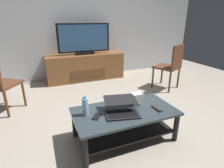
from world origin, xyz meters
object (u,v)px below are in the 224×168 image
Objects in this scene: router_box at (137,99)px; water_bottle_near at (85,106)px; media_cabinet at (85,67)px; coffee_table at (124,119)px; television at (84,40)px; dining_chair at (171,65)px; tv_remote at (157,108)px; laptop at (122,108)px; cell_phone at (97,116)px.

water_bottle_near is at bearing -178.79° from router_box.
water_bottle_near is (-0.58, -2.34, 0.18)m from media_cabinet.
television is (0.14, 2.39, 0.67)m from coffee_table.
water_bottle_near is (-2.02, -1.06, -0.03)m from dining_chair.
tv_remote is (0.16, -0.20, -0.07)m from router_box.
television is (0.00, -0.02, 0.63)m from media_cabinet.
media_cabinet is 1.51× the size of television.
dining_chair is 5.73× the size of tv_remote.
media_cabinet is 0.63m from television.
dining_chair is 4.12× the size of water_bottle_near.
tv_remote is (0.36, -0.11, 0.13)m from coffee_table.
laptop is (-1.64, -1.17, -0.08)m from dining_chair.
television reaches higher than water_bottle_near.
router_box is at bearing 25.23° from laptop.
router_box is (0.26, 0.12, 0.02)m from laptop.
coffee_table is 0.29m from router_box.
television reaches higher than dining_chair.
coffee_table is 7.41× the size of tv_remote.
cell_phone is (-0.55, -0.10, -0.07)m from router_box.
television reaches higher than laptop.
coffee_table is at bearing -93.24° from media_cabinet.
router_box is 0.27m from tv_remote.
cell_phone is (-0.48, -2.41, -0.55)m from television.
router_box is 0.94× the size of tv_remote.
water_bottle_near is (-0.65, -0.01, 0.03)m from router_box.
coffee_table is 1.01× the size of television.
television is 5.30× the size of water_bottle_near.
coffee_table is 8.47× the size of cell_phone.
dining_chair is at bearing 35.63° from laptop.
dining_chair is 2.24m from cell_phone.
coffee_table is 0.37m from cell_phone.
television is at bearing 114.56° from cell_phone.
media_cabinet is at bearing 138.45° from dining_chair.
router_box is at bearing -88.41° from television.
tv_remote is at bearing 27.78° from cell_phone.
router_box reaches higher than cell_phone.
laptop is (-0.20, -2.43, -0.50)m from television.
dining_chair is at bearing 37.35° from router_box.
media_cabinet is at bearing 91.58° from router_box.
media_cabinet is 11.11× the size of tv_remote.
laptop is 0.29m from router_box.
laptop is at bearing 31.19° from cell_phone.
cell_phone is 0.72m from tv_remote.
laptop is at bearing 167.28° from tv_remote.
coffee_table is 2.49m from television.
media_cabinet reaches higher than laptop.
water_bottle_near is at bearing 175.08° from cell_phone.
media_cabinet reaches higher than coffee_table.
coffee_table is 0.40m from tv_remote.
tv_remote is at bearing -10.39° from laptop.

